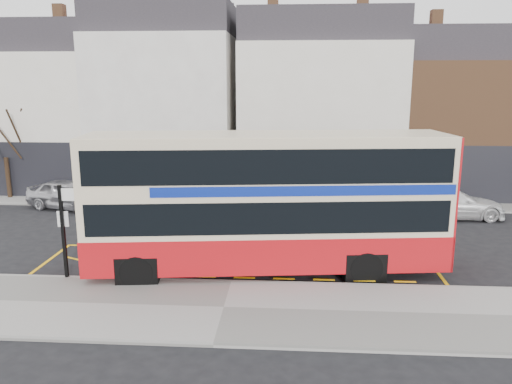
# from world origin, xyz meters

# --- Properties ---
(ground) EXTENTS (120.00, 120.00, 0.00)m
(ground) POSITION_xyz_m (0.00, 0.00, 0.00)
(ground) COLOR black
(ground) RESTS_ON ground
(pavement) EXTENTS (40.00, 4.00, 0.15)m
(pavement) POSITION_xyz_m (0.00, -2.30, 0.07)
(pavement) COLOR gray
(pavement) RESTS_ON ground
(kerb) EXTENTS (40.00, 0.15, 0.15)m
(kerb) POSITION_xyz_m (0.00, -0.38, 0.07)
(kerb) COLOR gray
(kerb) RESTS_ON ground
(far_pavement) EXTENTS (50.00, 3.00, 0.15)m
(far_pavement) POSITION_xyz_m (0.00, 11.00, 0.07)
(far_pavement) COLOR gray
(far_pavement) RESTS_ON ground
(road_markings) EXTENTS (14.00, 3.40, 0.01)m
(road_markings) POSITION_xyz_m (0.00, 1.60, 0.01)
(road_markings) COLOR #FDB40D
(road_markings) RESTS_ON ground
(terrace_far_left) EXTENTS (8.00, 8.01, 10.80)m
(terrace_far_left) POSITION_xyz_m (-13.50, 14.99, 4.82)
(terrace_far_left) COLOR white
(terrace_far_left) RESTS_ON ground
(terrace_left) EXTENTS (8.00, 8.01, 11.80)m
(terrace_left) POSITION_xyz_m (-5.50, 14.99, 5.32)
(terrace_left) COLOR white
(terrace_left) RESTS_ON ground
(terrace_green_shop) EXTENTS (9.00, 8.01, 11.30)m
(terrace_green_shop) POSITION_xyz_m (3.50, 14.99, 5.07)
(terrace_green_shop) COLOR white
(terrace_green_shop) RESTS_ON ground
(terrace_right) EXTENTS (9.00, 8.01, 10.30)m
(terrace_right) POSITION_xyz_m (12.50, 14.99, 4.57)
(terrace_right) COLOR brown
(terrace_right) RESTS_ON ground
(double_decker_bus) EXTENTS (12.20, 4.11, 4.78)m
(double_decker_bus) POSITION_xyz_m (1.12, 0.92, 2.51)
(double_decker_bus) COLOR beige
(double_decker_bus) RESTS_ON ground
(bus_stop_post) EXTENTS (0.78, 0.15, 3.10)m
(bus_stop_post) POSITION_xyz_m (-5.40, -0.39, 2.01)
(bus_stop_post) COLOR black
(bus_stop_post) RESTS_ON pavement
(car_silver) EXTENTS (4.84, 3.10, 1.53)m
(car_silver) POSITION_xyz_m (-9.51, 8.92, 0.77)
(car_silver) COLOR #B6B6BB
(car_silver) RESTS_ON ground
(car_grey) EXTENTS (4.26, 2.47, 1.33)m
(car_grey) POSITION_xyz_m (1.94, 8.76, 0.66)
(car_grey) COLOR #3E4245
(car_grey) RESTS_ON ground
(car_white) EXTENTS (5.04, 2.23, 1.44)m
(car_white) POSITION_xyz_m (9.65, 8.51, 0.72)
(car_white) COLOR white
(car_white) RESTS_ON ground
(street_tree_left) EXTENTS (2.99, 2.99, 6.46)m
(street_tree_left) POSITION_xyz_m (-13.72, 10.73, 4.40)
(street_tree_left) COLOR #342217
(street_tree_left) RESTS_ON ground
(street_tree_right) EXTENTS (2.27, 2.27, 4.89)m
(street_tree_right) POSITION_xyz_m (7.14, 11.53, 3.33)
(street_tree_right) COLOR #342217
(street_tree_right) RESTS_ON ground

